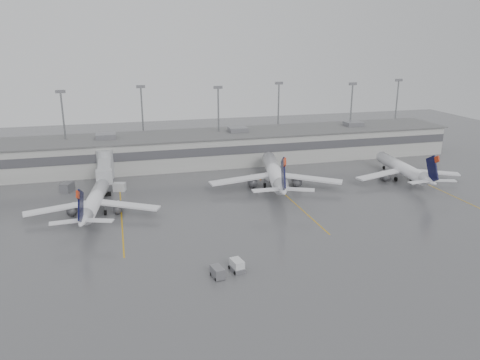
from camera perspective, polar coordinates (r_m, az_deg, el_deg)
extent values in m
plane|color=#505052|center=(74.50, -0.12, -9.29)|extent=(260.00, 260.00, 0.00)
cube|color=#AAAAA5|center=(127.14, -6.82, 3.66)|extent=(150.00, 16.00, 8.00)
cube|color=#47474C|center=(119.16, -6.27, 3.28)|extent=(150.00, 0.15, 2.20)
cube|color=#606060|center=(126.28, -6.88, 5.45)|extent=(152.00, 17.00, 0.30)
cube|color=slate|center=(141.82, 13.66, 6.66)|extent=(5.00, 4.00, 1.30)
cylinder|color=gray|center=(127.39, -20.58, 5.48)|extent=(0.44, 0.44, 20.00)
cube|color=slate|center=(125.95, -21.06, 10.03)|extent=(2.40, 0.50, 0.80)
cylinder|color=gray|center=(134.29, -11.75, 6.75)|extent=(0.44, 0.44, 20.00)
cube|color=slate|center=(132.93, -12.02, 11.08)|extent=(2.40, 0.50, 0.80)
cylinder|color=gray|center=(129.57, -2.63, 6.72)|extent=(0.44, 0.44, 20.00)
cube|color=slate|center=(128.16, -2.70, 11.21)|extent=(2.40, 0.50, 0.80)
cylinder|color=gray|center=(142.11, 4.68, 7.59)|extent=(0.44, 0.44, 20.00)
cube|color=slate|center=(140.83, 4.78, 11.69)|extent=(2.40, 0.50, 0.80)
cylinder|color=gray|center=(143.36, 13.31, 7.28)|extent=(0.44, 0.44, 20.00)
cube|color=slate|center=(142.09, 13.59, 11.33)|extent=(2.40, 0.50, 0.80)
cylinder|color=gray|center=(159.87, 18.46, 7.82)|extent=(0.44, 0.44, 20.00)
cube|color=slate|center=(158.73, 18.80, 11.45)|extent=(2.40, 0.50, 0.80)
cylinder|color=#ADB0B3|center=(118.40, -16.10, 1.87)|extent=(4.00, 4.00, 7.00)
cube|color=#ADB0B3|center=(111.91, -16.17, 1.43)|extent=(2.80, 13.00, 2.60)
cube|color=#ADB0B3|center=(104.68, -16.21, 0.37)|extent=(3.40, 2.40, 3.00)
cylinder|color=gray|center=(105.51, -16.08, -1.14)|extent=(0.70, 0.70, 2.80)
cube|color=black|center=(105.83, -16.04, -1.68)|extent=(2.20, 1.20, 0.70)
cube|color=#CE950C|center=(94.55, -14.26, -3.99)|extent=(0.25, 40.00, 0.01)
cube|color=#CE950C|center=(100.65, 6.04, -2.25)|extent=(0.25, 40.00, 0.01)
cube|color=#CE950C|center=(117.36, 22.24, -0.65)|extent=(0.25, 40.00, 0.01)
cylinder|color=white|center=(95.79, -17.22, -2.17)|extent=(5.54, 20.87, 2.82)
cone|color=white|center=(106.74, -16.22, -0.14)|extent=(3.14, 2.98, 2.82)
cone|color=white|center=(84.13, -18.61, -4.69)|extent=(3.42, 5.03, 2.82)
cube|color=white|center=(95.02, -21.34, -3.23)|extent=(12.46, 4.60, 0.33)
cube|color=white|center=(92.61, -13.43, -3.01)|extent=(12.07, 7.49, 0.33)
cube|color=black|center=(82.77, -18.84, -3.05)|extent=(0.98, 5.28, 6.15)
cube|color=red|center=(80.87, -19.17, -1.71)|extent=(0.53, 1.92, 1.78)
cylinder|color=black|center=(104.45, -16.36, -1.91)|extent=(0.44, 0.88, 0.85)
cylinder|color=black|center=(95.18, -18.45, -3.88)|extent=(0.56, 1.08, 1.03)
cylinder|color=black|center=(94.47, -16.10, -3.82)|extent=(0.56, 1.08, 1.03)
cylinder|color=white|center=(108.56, 4.18, 1.07)|extent=(8.52, 24.67, 3.34)
cone|color=white|center=(121.83, 3.44, 2.85)|extent=(3.94, 3.77, 3.34)
cone|color=white|center=(94.35, 5.21, -1.12)|extent=(4.46, 6.16, 3.34)
cube|color=white|center=(105.20, 0.14, 0.10)|extent=(14.71, 4.31, 0.39)
cube|color=white|center=(107.03, 8.51, 0.20)|extent=(13.97, 9.83, 0.39)
cube|color=black|center=(92.88, 5.30, 0.67)|extent=(1.67, 6.20, 7.29)
cube|color=red|center=(90.72, 5.48, 2.17)|extent=(0.81, 2.27, 2.12)
cylinder|color=black|center=(118.92, 3.60, 1.08)|extent=(0.60, 1.06, 1.00)
cylinder|color=black|center=(106.97, 3.04, -0.67)|extent=(0.75, 1.31, 1.23)
cylinder|color=black|center=(107.52, 5.52, -0.64)|extent=(0.75, 1.31, 1.23)
cylinder|color=white|center=(119.95, 19.01, 1.48)|extent=(4.93, 21.23, 2.87)
cone|color=white|center=(130.16, 16.61, 2.87)|extent=(3.12, 2.95, 2.87)
cone|color=white|center=(109.26, 22.10, -0.10)|extent=(3.33, 5.04, 2.87)
cube|color=white|center=(114.84, 16.64, 0.64)|extent=(12.68, 5.09, 0.33)
cube|color=white|center=(121.22, 22.36, 0.90)|extent=(12.39, 7.27, 0.33)
cube|color=black|center=(108.15, 22.39, 1.23)|extent=(0.82, 5.39, 6.26)
cube|color=red|center=(106.54, 22.88, 2.34)|extent=(0.48, 1.95, 1.82)
cylinder|color=black|center=(127.93, 17.13, 1.45)|extent=(0.42, 0.89, 0.86)
cylinder|color=black|center=(118.01, 18.47, 0.10)|extent=(0.53, 1.09, 1.05)
cylinder|color=black|center=(119.91, 20.17, 0.19)|extent=(0.53, 1.09, 1.05)
cube|color=silver|center=(69.85, -0.37, -10.36)|extent=(1.89, 2.59, 1.77)
cube|color=slate|center=(70.10, -0.37, -10.75)|extent=(2.16, 3.01, 0.69)
cylinder|color=black|center=(70.63, -1.30, -10.60)|extent=(0.32, 0.58, 0.55)
cylinder|color=black|center=(71.22, -0.13, -10.34)|extent=(0.32, 0.58, 0.55)
cylinder|color=black|center=(69.06, -0.61, -11.27)|extent=(0.32, 0.58, 0.55)
cylinder|color=black|center=(69.66, 0.58, -11.01)|extent=(0.32, 0.58, 0.55)
cube|color=slate|center=(68.19, -2.76, -11.14)|extent=(1.87, 2.72, 1.51)
cylinder|color=black|center=(68.99, -3.54, -11.36)|extent=(0.29, 0.53, 0.50)
cylinder|color=black|center=(67.97, -1.96, -11.80)|extent=(0.29, 0.53, 0.50)
cube|color=silver|center=(108.22, -14.48, -0.82)|extent=(2.97, 2.35, 1.85)
cube|color=silver|center=(113.29, 3.86, 0.50)|extent=(3.14, 2.59, 1.91)
cube|color=slate|center=(111.21, -20.31, -0.82)|extent=(3.20, 3.84, 2.06)
cone|color=orange|center=(107.23, -16.10, -1.44)|extent=(0.45, 0.45, 0.71)
cone|color=orange|center=(113.11, 2.51, 0.17)|extent=(0.41, 0.41, 0.66)
cone|color=orange|center=(127.35, 18.25, 1.23)|extent=(0.42, 0.42, 0.67)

